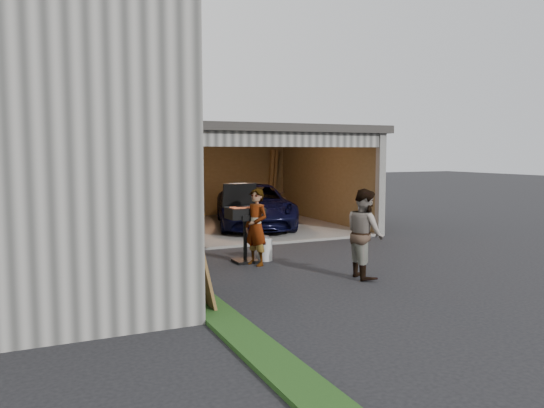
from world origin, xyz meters
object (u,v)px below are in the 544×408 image
(woman, at_px, (256,227))
(propane_tank, at_px, (265,249))
(minivan, at_px, (254,208))
(hand_truck, at_px, (363,230))
(man, at_px, (365,233))
(plywood_panel, at_px, (200,274))
(bbq_grill, at_px, (244,216))

(woman, height_order, propane_tank, woman)
(minivan, relative_size, hand_truck, 4.32)
(minivan, height_order, woman, woman)
(woman, distance_m, man, 2.20)
(minivan, xyz_separation_m, man, (-0.54, -6.32, 0.18))
(plywood_panel, bearing_deg, minivan, 61.55)
(propane_tank, relative_size, hand_truck, 0.45)
(propane_tank, bearing_deg, plywood_panel, -129.69)
(woman, height_order, plywood_panel, woman)
(man, relative_size, propane_tank, 3.45)
(minivan, xyz_separation_m, propane_tank, (-1.54, -4.24, -0.38))
(man, bearing_deg, minivan, 3.65)
(woman, relative_size, propane_tank, 3.29)
(minivan, height_order, plywood_panel, minivan)
(woman, relative_size, man, 0.95)
(minivan, bearing_deg, propane_tank, -92.84)
(man, height_order, hand_truck, man)
(man, xyz_separation_m, bbq_grill, (-1.44, 2.12, 0.15))
(bbq_grill, bearing_deg, man, -55.83)
(man, distance_m, hand_truck, 4.47)
(woman, height_order, bbq_grill, bbq_grill)
(bbq_grill, bearing_deg, plywood_panel, -123.24)
(plywood_panel, distance_m, hand_truck, 7.05)
(woman, distance_m, bbq_grill, 0.43)
(woman, bearing_deg, minivan, 137.11)
(minivan, distance_m, plywood_panel, 7.80)
(woman, bearing_deg, hand_truck, 96.09)
(minivan, height_order, bbq_grill, bbq_grill)
(bbq_grill, xyz_separation_m, propane_tank, (0.43, -0.04, -0.71))
(woman, bearing_deg, bbq_grill, 174.39)
(minivan, height_order, man, man)
(woman, relative_size, bbq_grill, 0.95)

